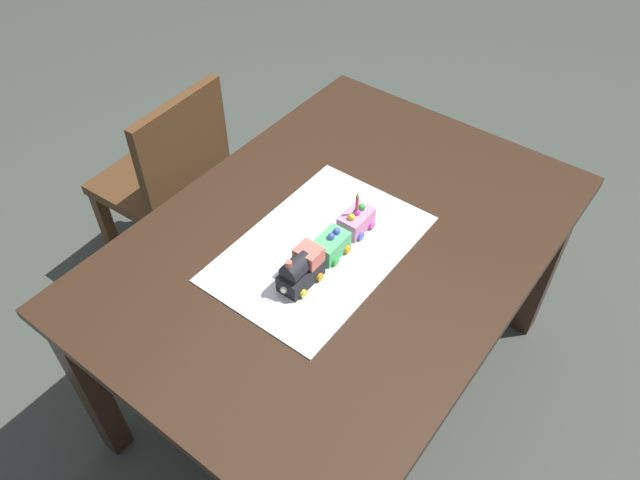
{
  "coord_description": "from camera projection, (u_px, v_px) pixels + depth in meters",
  "views": [
    {
      "loc": [
        -0.98,
        -0.67,
        1.95
      ],
      "look_at": [
        -0.07,
        0.02,
        0.77
      ],
      "focal_mm": 34.23,
      "sensor_mm": 36.0,
      "label": 1
    }
  ],
  "objects": [
    {
      "name": "cake_board",
      "position": [
        320.0,
        248.0,
        1.67
      ],
      "size": [
        0.6,
        0.4,
        0.0
      ],
      "primitive_type": "cube",
      "color": "silver",
      "rests_on": "dining_table"
    },
    {
      "name": "chair",
      "position": [
        170.0,
        181.0,
        2.28
      ],
      "size": [
        0.42,
        0.42,
        0.86
      ],
      "rotation": [
        0.0,
        0.0,
        3.19
      ],
      "color": "brown",
      "rests_on": "ground"
    },
    {
      "name": "cake_car_caboose_bubblegum",
      "position": [
        356.0,
        221.0,
        1.7
      ],
      "size": [
        0.1,
        0.08,
        0.07
      ],
      "color": "pink",
      "rests_on": "cake_board"
    },
    {
      "name": "ground_plane",
      "position": [
        336.0,
        379.0,
        2.23
      ],
      "size": [
        8.0,
        8.0,
        0.0
      ],
      "primitive_type": "plane",
      "color": "#474C44"
    },
    {
      "name": "cake_locomotive",
      "position": [
        301.0,
        269.0,
        1.55
      ],
      "size": [
        0.14,
        0.08,
        0.12
      ],
      "color": "#232328",
      "rests_on": "cake_board"
    },
    {
      "name": "cake_car_tanker_mint_green",
      "position": [
        331.0,
        245.0,
        1.63
      ],
      "size": [
        0.1,
        0.08,
        0.07
      ],
      "color": "#59CC7A",
      "rests_on": "cake_board"
    },
    {
      "name": "birthday_candle",
      "position": [
        357.0,
        202.0,
        1.65
      ],
      "size": [
        0.01,
        0.01,
        0.06
      ],
      "color": "#F24C59",
      "rests_on": "cake_car_caboose_bubblegum"
    },
    {
      "name": "dining_table",
      "position": [
        340.0,
        263.0,
        1.78
      ],
      "size": [
        1.4,
        1.0,
        0.74
      ],
      "color": "#382316",
      "rests_on": "ground"
    }
  ]
}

